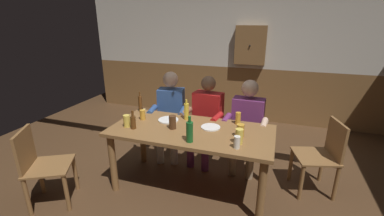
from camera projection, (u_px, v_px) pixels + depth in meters
name	position (u px, v px, depth m)	size (l,w,h in m)	color
ground_plane	(187.00, 193.00, 3.08)	(7.25, 7.25, 0.00)	#4C331E
back_wall_upper	(234.00, 28.00, 4.90)	(6.04, 0.12, 1.49)	beige
back_wall_wainscot	(231.00, 92.00, 5.31)	(6.04, 0.12, 1.04)	brown
dining_table	(191.00, 138.00, 2.99)	(1.84, 0.87, 0.76)	brown
person_0	(170.00, 111.00, 3.74)	(0.55, 0.58, 1.25)	#2D4C84
person_1	(206.00, 116.00, 3.59)	(0.57, 0.55, 1.23)	#AD1919
person_2	(247.00, 121.00, 3.42)	(0.56, 0.52, 1.21)	#6B2D66
chair_empty_near_right	(323.00, 154.00, 2.99)	(0.54, 0.54, 0.88)	brown
chair_empty_near_left	(41.00, 165.00, 2.78)	(0.60, 0.60, 0.88)	brown
table_candle	(144.00, 112.00, 3.39)	(0.04, 0.04, 0.08)	#F9E08C
plate_0	(168.00, 120.00, 3.21)	(0.25, 0.25, 0.01)	white
plate_1	(211.00, 127.00, 2.99)	(0.22, 0.22, 0.01)	white
bottle_0	(133.00, 122.00, 2.95)	(0.06, 0.06, 0.22)	#593314
bottle_1	(140.00, 103.00, 3.50)	(0.05, 0.05, 0.27)	#593314
bottle_2	(190.00, 131.00, 2.62)	(0.07, 0.07, 0.28)	#195923
bottle_3	(186.00, 111.00, 3.21)	(0.06, 0.06, 0.26)	gold
pint_glass_0	(240.00, 131.00, 2.74)	(0.08, 0.08, 0.14)	gold
pint_glass_1	(237.00, 142.00, 2.51)	(0.06, 0.06, 0.13)	white
pint_glass_2	(238.00, 118.00, 3.08)	(0.06, 0.06, 0.14)	gold
pint_glass_3	(173.00, 122.00, 2.95)	(0.08, 0.08, 0.16)	#4C2D19
pint_glass_4	(239.00, 136.00, 2.60)	(0.08, 0.08, 0.16)	#E5C64C
pint_glass_5	(143.00, 115.00, 3.23)	(0.07, 0.07, 0.12)	gold
pint_glass_6	(127.00, 121.00, 3.01)	(0.08, 0.08, 0.14)	#E5C64C
wall_dart_cabinet	(250.00, 45.00, 4.78)	(0.56, 0.15, 0.70)	brown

